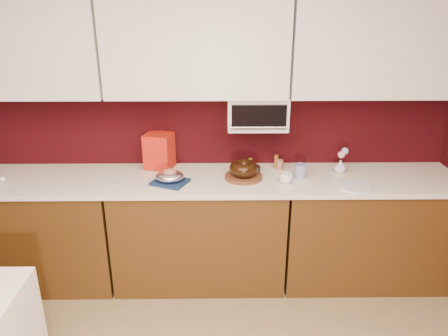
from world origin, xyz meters
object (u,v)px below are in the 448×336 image
bundt_cake (244,169)px  blue_jar (300,171)px  pandoro_box (159,151)px  coffee_mug (286,177)px  flower_vase (340,166)px  foil_ham_nest (170,176)px  toaster_oven (257,112)px

bundt_cake → blue_jar: size_ratio=2.02×
pandoro_box → coffee_mug: 1.03m
bundt_cake → coffee_mug: size_ratio=2.38×
coffee_mug → flower_vase: 0.50m
foil_ham_nest → coffee_mug: bearing=-0.4°
bundt_cake → pandoro_box: bearing=160.7°
toaster_oven → flower_vase: 0.78m
blue_jar → pandoro_box: bearing=168.7°
toaster_oven → foil_ham_nest: 0.82m
pandoro_box → coffee_mug: (0.97, -0.32, -0.10)m
blue_jar → flower_vase: flower_vase is taller
toaster_oven → flower_vase: toaster_oven is taller
toaster_oven → pandoro_box: (-0.77, 0.05, -0.33)m
bundt_cake → blue_jar: (0.43, 0.01, -0.03)m
coffee_mug → blue_jar: size_ratio=0.85×
toaster_oven → bundt_cake: toaster_oven is taller
pandoro_box → flower_vase: (1.43, -0.12, -0.08)m
bundt_cake → coffee_mug: (0.31, -0.09, -0.03)m
bundt_cake → flower_vase: bearing=8.3°
toaster_oven → coffee_mug: 0.54m
pandoro_box → blue_jar: size_ratio=2.64×
flower_vase → coffee_mug: bearing=-156.1°
bundt_cake → toaster_oven: bearing=59.2°
foil_ham_nest → pandoro_box: pandoro_box is taller
pandoro_box → flower_vase: pandoro_box is taller
bundt_cake → pandoro_box: (-0.66, 0.23, 0.06)m
coffee_mug → flower_vase: bearing=23.9°
foil_ham_nest → pandoro_box: 0.35m
toaster_oven → flower_vase: (0.66, -0.07, -0.42)m
bundt_cake → pandoro_box: 0.70m
coffee_mug → blue_jar: bearing=39.1°
flower_vase → bundt_cake: bearing=-171.7°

